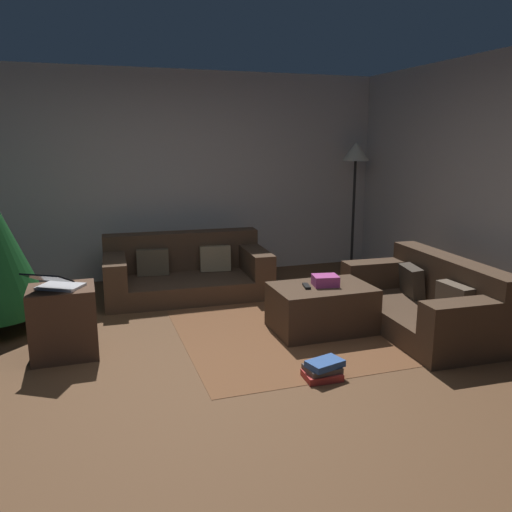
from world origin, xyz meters
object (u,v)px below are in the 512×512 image
at_px(couch_right, 429,302).
at_px(side_table, 64,322).
at_px(gift_box, 325,280).
at_px(corner_lamp, 355,161).
at_px(couch_left, 186,271).
at_px(book_stack, 323,370).
at_px(laptop, 56,283).
at_px(ottoman, 321,308).
at_px(tv_remote, 307,286).

relative_size(couch_right, side_table, 2.95).
relative_size(gift_box, corner_lamp, 0.13).
distance_m(couch_left, side_table, 1.97).
distance_m(couch_right, book_stack, 1.56).
bearing_deg(couch_left, book_stack, 104.78).
bearing_deg(side_table, laptop, -121.22).
bearing_deg(couch_right, couch_left, 48.56).
distance_m(side_table, laptop, 0.35).
relative_size(ottoman, tv_remote, 5.70).
height_order(laptop, corner_lamp, corner_lamp).
height_order(tv_remote, side_table, side_table).
bearing_deg(ottoman, book_stack, -114.48).
height_order(laptop, book_stack, laptop).
relative_size(tv_remote, side_table, 0.27).
bearing_deg(tv_remote, book_stack, -94.05).
bearing_deg(couch_right, tv_remote, 78.47).
height_order(gift_box, laptop, laptop).
bearing_deg(corner_lamp, tv_remote, -127.82).
height_order(couch_right, side_table, couch_right).
distance_m(tv_remote, side_table, 2.12).
bearing_deg(laptop, corner_lamp, 27.89).
distance_m(gift_box, laptop, 2.34).
height_order(ottoman, book_stack, ottoman).
xyz_separation_m(gift_box, side_table, (-2.30, 0.13, -0.18)).
height_order(couch_right, ottoman, couch_right).
relative_size(gift_box, book_stack, 0.73).
bearing_deg(laptop, ottoman, -2.08).
distance_m(tv_remote, laptop, 2.16).
xyz_separation_m(tv_remote, laptop, (-2.15, 0.07, 0.20)).
xyz_separation_m(couch_right, laptop, (-3.28, 0.36, 0.38)).
bearing_deg(book_stack, couch_left, 102.14).
distance_m(couch_left, gift_box, 1.91).
relative_size(gift_box, side_table, 0.39).
relative_size(couch_left, tv_remote, 11.72).
bearing_deg(laptop, couch_left, 49.12).
bearing_deg(couch_right, corner_lamp, -8.49).
bearing_deg(side_table, couch_right, -7.20).
bearing_deg(book_stack, gift_box, 63.92).
xyz_separation_m(ottoman, book_stack, (-0.42, -0.93, -0.15)).
bearing_deg(tv_remote, couch_left, 129.10).
bearing_deg(book_stack, laptop, 151.57).
height_order(gift_box, side_table, side_table).
bearing_deg(tv_remote, ottoman, 8.06).
height_order(tv_remote, book_stack, tv_remote).
bearing_deg(corner_lamp, laptop, -152.11).
distance_m(gift_box, side_table, 2.31).
height_order(couch_left, book_stack, couch_left).
bearing_deg(corner_lamp, ottoman, -124.93).
xyz_separation_m(couch_right, corner_lamp, (0.46, 2.34, 1.21)).
height_order(side_table, laptop, laptop).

